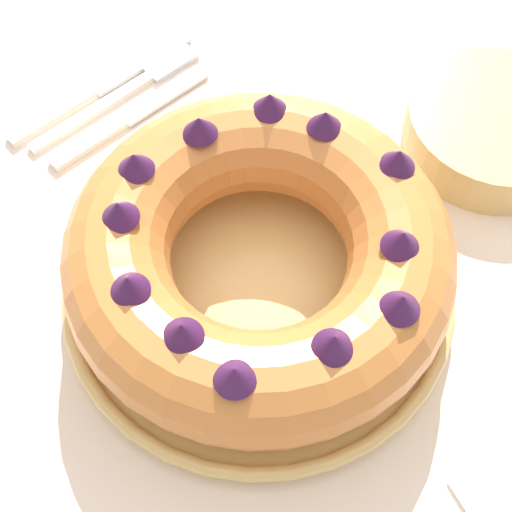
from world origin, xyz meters
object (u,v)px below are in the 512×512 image
Objects in this scene: serving_knife at (90,93)px; cake_knife at (121,123)px; bundt_cake at (256,255)px; fork at (128,90)px; serving_dish at (256,288)px; side_bowl at (495,129)px.

serving_knife is 0.05m from cake_knife.
bundt_cake is at bearing -2.68° from cake_knife.
serving_dish is at bearing -14.11° from fork.
side_bowl is (0.27, 0.26, 0.02)m from cake_knife.
serving_knife is 1.19× the size of cake_knife.
cake_knife is at bearing -1.16° from serving_knife.
cake_knife is (0.03, -0.03, 0.00)m from fork.
serving_dish reaches higher than cake_knife.
cake_knife is at bearing -47.76° from fork.
bundt_cake is 1.80× the size of side_bowl.
side_bowl is (0.03, 0.29, -0.05)m from bundt_cake.
fork is 0.04m from cake_knife.
bundt_cake is 0.28m from fork.
fork is at bearing 53.51° from serving_knife.
serving_dish is at bearing -6.06° from serving_knife.
cake_knife reaches higher than fork.
side_bowl is (0.30, 0.23, 0.02)m from fork.
bundt_cake is at bearing -14.10° from fork.
side_bowl is at bearing 84.25° from serving_dish.
serving_knife is 1.30× the size of side_bowl.
bundt_cake is 1.65× the size of cake_knife.
cake_knife is at bearing -135.71° from side_bowl.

